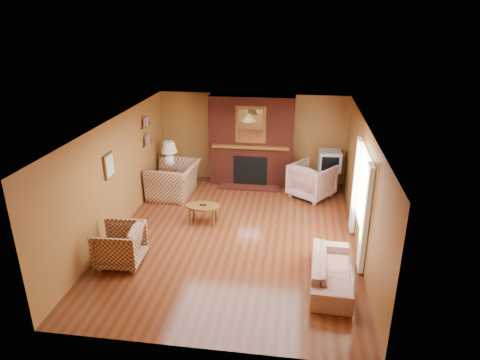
# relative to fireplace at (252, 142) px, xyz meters

# --- Properties ---
(floor) EXTENTS (6.50, 6.50, 0.00)m
(floor) POSITION_rel_fireplace_xyz_m (0.00, -2.98, -1.18)
(floor) COLOR #4B2010
(floor) RESTS_ON ground
(ceiling) EXTENTS (6.50, 6.50, 0.00)m
(ceiling) POSITION_rel_fireplace_xyz_m (0.00, -2.98, 1.22)
(ceiling) COLOR white
(ceiling) RESTS_ON wall_back
(wall_back) EXTENTS (6.50, 0.00, 6.50)m
(wall_back) POSITION_rel_fireplace_xyz_m (0.00, 0.27, 0.02)
(wall_back) COLOR olive
(wall_back) RESTS_ON floor
(wall_front) EXTENTS (6.50, 0.00, 6.50)m
(wall_front) POSITION_rel_fireplace_xyz_m (0.00, -6.23, 0.02)
(wall_front) COLOR olive
(wall_front) RESTS_ON floor
(wall_left) EXTENTS (0.00, 6.50, 6.50)m
(wall_left) POSITION_rel_fireplace_xyz_m (-2.50, -2.98, 0.02)
(wall_left) COLOR olive
(wall_left) RESTS_ON floor
(wall_right) EXTENTS (0.00, 6.50, 6.50)m
(wall_right) POSITION_rel_fireplace_xyz_m (2.50, -2.98, 0.02)
(wall_right) COLOR olive
(wall_right) RESTS_ON floor
(fireplace) EXTENTS (2.20, 0.82, 2.40)m
(fireplace) POSITION_rel_fireplace_xyz_m (0.00, 0.00, 0.00)
(fireplace) COLOR #4F1911
(fireplace) RESTS_ON floor
(window_right) EXTENTS (0.10, 1.85, 2.00)m
(window_right) POSITION_rel_fireplace_xyz_m (2.45, -3.18, -0.06)
(window_right) COLOR beige
(window_right) RESTS_ON wall_right
(bookshelf) EXTENTS (0.09, 0.55, 0.71)m
(bookshelf) POSITION_rel_fireplace_xyz_m (-2.44, -1.08, 0.48)
(bookshelf) COLOR brown
(bookshelf) RESTS_ON wall_left
(botanical_print) EXTENTS (0.05, 0.40, 0.50)m
(botanical_print) POSITION_rel_fireplace_xyz_m (-2.47, -3.28, 0.37)
(botanical_print) COLOR brown
(botanical_print) RESTS_ON wall_left
(pendant_light) EXTENTS (0.36, 0.36, 0.48)m
(pendant_light) POSITION_rel_fireplace_xyz_m (0.00, -0.68, 0.82)
(pendant_light) COLOR black
(pendant_light) RESTS_ON ceiling
(plaid_loveseat) EXTENTS (1.19, 1.35, 0.84)m
(plaid_loveseat) POSITION_rel_fireplace_xyz_m (-1.85, -1.07, -0.76)
(plaid_loveseat) COLOR maroon
(plaid_loveseat) RESTS_ON floor
(plaid_armchair) EXTENTS (0.87, 0.85, 0.76)m
(plaid_armchair) POSITION_rel_fireplace_xyz_m (-1.95, -4.30, -0.80)
(plaid_armchair) COLOR maroon
(plaid_armchair) RESTS_ON floor
(floral_sofa) EXTENTS (0.74, 1.74, 0.50)m
(floral_sofa) POSITION_rel_fireplace_xyz_m (1.90, -4.41, -0.93)
(floral_sofa) COLOR #BFB294
(floral_sofa) RESTS_ON floor
(floral_armchair) EXTENTS (1.32, 1.33, 0.88)m
(floral_armchair) POSITION_rel_fireplace_xyz_m (1.61, -0.68, -0.74)
(floral_armchair) COLOR #BFB294
(floral_armchair) RESTS_ON floor
(coffee_table) EXTENTS (0.77, 0.48, 0.44)m
(coffee_table) POSITION_rel_fireplace_xyz_m (-0.78, -2.48, -0.82)
(coffee_table) COLOR brown
(coffee_table) RESTS_ON floor
(side_table) EXTENTS (0.45, 0.45, 0.57)m
(side_table) POSITION_rel_fireplace_xyz_m (-2.10, -0.53, -0.90)
(side_table) COLOR brown
(side_table) RESTS_ON floor
(table_lamp) EXTENTS (0.42, 0.42, 0.69)m
(table_lamp) POSITION_rel_fireplace_xyz_m (-2.10, -0.53, -0.23)
(table_lamp) COLOR white
(table_lamp) RESTS_ON side_table
(tv_stand) EXTENTS (0.52, 0.48, 0.56)m
(tv_stand) POSITION_rel_fireplace_xyz_m (2.05, -0.18, -0.90)
(tv_stand) COLOR black
(tv_stand) RESTS_ON floor
(crt_tv) EXTENTS (0.57, 0.57, 0.51)m
(crt_tv) POSITION_rel_fireplace_xyz_m (2.05, -0.19, -0.36)
(crt_tv) COLOR #A0A3A8
(crt_tv) RESTS_ON tv_stand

